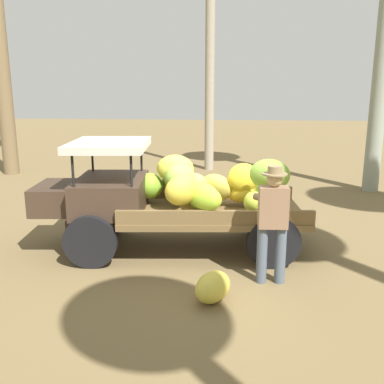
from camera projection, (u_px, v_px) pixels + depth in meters
The scene contains 4 objects.
ground_plane at pixel (185, 249), 7.47m from camera, with size 60.00×60.00×0.00m, color brown.
truck at pixel (168, 196), 7.26m from camera, with size 4.55×2.05×1.85m.
farmer at pixel (273, 218), 6.00m from camera, with size 0.53×0.47×1.68m.
loose_banana_bunch at pixel (213, 287), 5.63m from camera, with size 0.61×0.40×0.39m, color gold.
Camera 1 is at (-0.74, 6.99, 2.72)m, focal length 40.70 mm.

